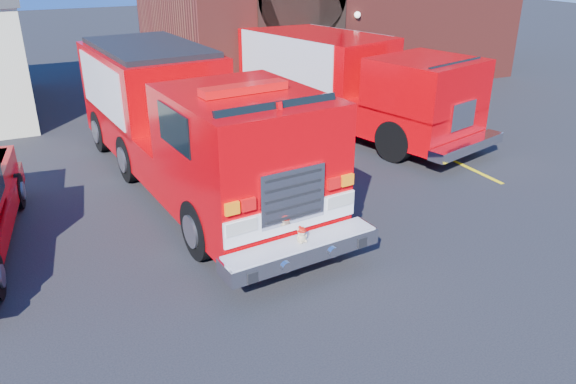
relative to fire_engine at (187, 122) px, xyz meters
name	(u,v)px	position (x,y,z in m)	size (l,w,h in m)	color
ground	(264,226)	(0.77, -2.96, -1.67)	(100.00, 100.00, 0.00)	black
parking_stripe_near	(463,165)	(7.27, -1.96, -1.67)	(0.12, 3.00, 0.01)	yellow
parking_stripe_mid	(399,135)	(7.27, 1.04, -1.67)	(0.12, 3.00, 0.01)	yellow
parking_stripe_far	(351,112)	(7.27, 4.04, -1.67)	(0.12, 3.00, 0.01)	yellow
fire_engine	(187,122)	(0.00, 0.00, 0.00)	(3.91, 10.73, 3.23)	black
secondary_truck	(346,80)	(6.06, 2.48, -0.06)	(5.08, 9.55, 2.96)	black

